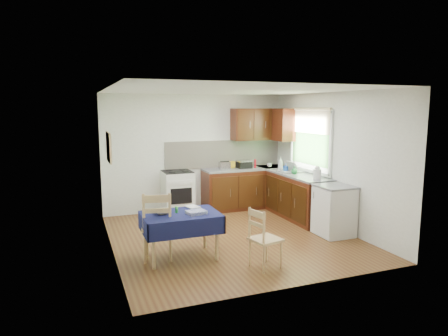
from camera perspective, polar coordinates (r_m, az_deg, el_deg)
name	(u,v)px	position (r m, az deg, el deg)	size (l,w,h in m)	color
floor	(232,237)	(7.02, 1.15, -9.78)	(4.20, 4.20, 0.00)	#512C15
ceiling	(232,90)	(6.67, 1.21, 11.05)	(4.00, 4.20, 0.02)	white
wall_back	(196,153)	(8.70, -4.03, 2.21)	(4.00, 0.02, 2.50)	silver
wall_front	(298,189)	(4.88, 10.51, -2.94)	(4.00, 0.02, 2.50)	silver
wall_left	(110,172)	(6.27, -16.02, -0.59)	(0.02, 4.20, 2.50)	silver
wall_right	(331,160)	(7.71, 15.10, 1.11)	(0.02, 4.20, 2.50)	silver
base_cabinets	(269,192)	(8.56, 6.43, -3.48)	(1.90, 2.30, 0.86)	black
worktop_back	(246,169)	(8.83, 3.09, -0.10)	(1.90, 0.60, 0.04)	slate
worktop_right	(299,175)	(8.13, 10.60, -1.00)	(0.60, 1.70, 0.04)	slate
worktop_corner	(272,167)	(9.11, 6.83, 0.12)	(0.60, 0.60, 0.04)	slate
splashback	(224,154)	(8.90, 0.01, 2.05)	(2.70, 0.02, 0.60)	beige
upper_cabinets	(265,124)	(8.94, 5.94, 6.22)	(1.20, 0.85, 0.70)	black
stove	(178,193)	(8.41, -6.64, -3.51)	(0.60, 0.61, 0.92)	silver
window	(310,136)	(8.22, 12.18, 4.48)	(0.04, 1.48, 1.26)	#2A5422
fridge	(334,211)	(7.24, 15.48, -5.89)	(0.58, 0.60, 0.89)	silver
corkboard	(109,147)	(6.52, -16.12, 2.85)	(0.04, 0.62, 0.47)	tan
dining_table	(181,220)	(5.96, -6.19, -7.44)	(1.12, 0.76, 0.68)	#0E1239
chair_far	(157,224)	(5.95, -9.49, -7.87)	(0.54, 0.54, 1.02)	tan
chair_near	(263,237)	(5.61, 5.62, -9.75)	(0.46, 0.46, 0.86)	tan
toaster	(225,166)	(8.60, 0.07, 0.36)	(0.23, 0.14, 0.18)	#B3B3B7
sandwich_press	(244,164)	(8.80, 2.88, 0.55)	(0.29, 0.26, 0.17)	black
sauce_bottle	(255,164)	(8.81, 4.48, 0.63)	(0.04, 0.04, 0.20)	red
yellow_packet	(232,165)	(8.79, 1.16, 0.48)	(0.11, 0.07, 0.15)	yellow
dish_rack	(291,171)	(8.38, 9.54, -0.37)	(0.47, 0.36, 0.22)	gray
kettle	(317,173)	(7.59, 13.17, -0.74)	(0.15, 0.15, 0.25)	silver
cup	(269,165)	(8.99, 6.50, 0.42)	(0.11, 0.11, 0.09)	silver
soap_bottle_a	(280,163)	(8.63, 8.07, 0.67)	(0.11, 0.11, 0.27)	silver
soap_bottle_b	(286,168)	(8.37, 8.80, 0.05)	(0.08, 0.08, 0.17)	blue
soap_bottle_c	(294,170)	(8.10, 10.02, -0.30)	(0.13, 0.13, 0.16)	#227E3C
plate_bowl	(163,212)	(5.94, -8.76, -6.20)	(0.24, 0.24, 0.06)	#F0E9C4
book	(188,208)	(6.21, -5.18, -5.67)	(0.17, 0.23, 0.02)	white
spice_jar	(177,210)	(5.96, -6.79, -5.92)	(0.05, 0.05, 0.09)	#258934
tea_towel	(196,212)	(5.88, -3.98, -6.33)	(0.27, 0.21, 0.05)	navy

